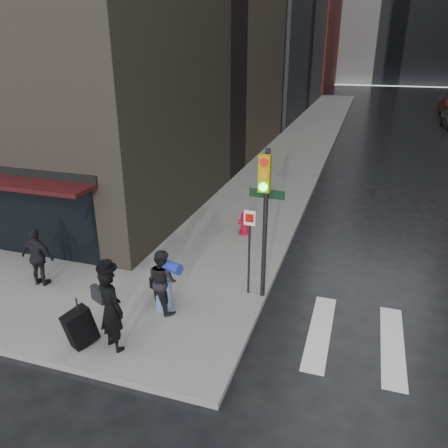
% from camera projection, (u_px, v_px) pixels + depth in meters
% --- Properties ---
extents(ground, '(140.00, 140.00, 0.00)m').
position_uv_depth(ground, '(165.00, 328.00, 10.32)').
color(ground, black).
rests_on(ground, ground).
extents(sidewalk_left, '(4.00, 50.00, 0.15)m').
position_uv_depth(sidewalk_left, '(313.00, 129.00, 34.03)').
color(sidewalk_left, slate).
rests_on(sidewalk_left, ground).
extents(man_overcoat, '(1.42, 0.92, 2.10)m').
position_uv_depth(man_overcoat, '(104.00, 312.00, 9.12)').
color(man_overcoat, black).
rests_on(man_overcoat, ground).
extents(man_jeans, '(1.09, 0.99, 1.61)m').
position_uv_depth(man_jeans, '(163.00, 280.00, 10.49)').
color(man_jeans, black).
rests_on(man_jeans, ground).
extents(man_greycoat, '(0.97, 0.42, 1.65)m').
position_uv_depth(man_greycoat, '(38.00, 257.00, 11.60)').
color(man_greycoat, black).
rests_on(man_greycoat, ground).
extents(traffic_light, '(0.97, 0.45, 3.87)m').
position_uv_depth(traffic_light, '(263.00, 206.00, 10.37)').
color(traffic_light, black).
rests_on(traffic_light, ground).
extents(fire_hydrant, '(0.47, 0.36, 0.81)m').
position_uv_depth(fire_hydrant, '(245.00, 224.00, 14.94)').
color(fire_hydrant, '#A40A1F').
rests_on(fire_hydrant, ground).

